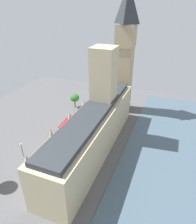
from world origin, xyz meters
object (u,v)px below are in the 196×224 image
at_px(clock_tower, 125,50).
at_px(car_blue_opposite_hall, 42,157).
at_px(pedestrian_kerbside, 84,130).
at_px(double_decker_bus_leading, 67,125).
at_px(car_black_by_river_gate, 63,142).
at_px(car_dark_green_far_end, 81,115).
at_px(parliament_building, 94,125).
at_px(plane_tree_trailing, 75,98).
at_px(car_silver_under_trees, 33,176).
at_px(pedestrian_near_tower, 67,153).
at_px(street_lamp_corner, 22,147).

bearing_deg(clock_tower, car_blue_opposite_hall, 72.16).
bearing_deg(pedestrian_kerbside, double_decker_bus_leading, 169.93).
bearing_deg(car_black_by_river_gate, pedestrian_kerbside, 67.40).
distance_m(car_dark_green_far_end, pedestrian_kerbside, 12.82).
xyz_separation_m(parliament_building, plane_tree_trailing, (22.42, -27.53, -4.62)).
xyz_separation_m(parliament_building, car_black_by_river_gate, (12.20, 2.53, -8.98)).
relative_size(parliament_building, car_silver_under_trees, 14.33).
relative_size(car_black_by_river_gate, pedestrian_near_tower, 2.67).
height_order(car_blue_opposite_hall, pedestrian_kerbside, car_blue_opposite_hall).
height_order(pedestrian_near_tower, pedestrian_kerbside, pedestrian_near_tower).
relative_size(clock_tower, street_lamp_corner, 10.06).
xyz_separation_m(clock_tower, car_silver_under_trees, (12.81, 56.73, -28.81)).
xyz_separation_m(double_decker_bus_leading, street_lamp_corner, (6.69, 20.80, 1.40)).
bearing_deg(double_decker_bus_leading, pedestrian_near_tower, -65.75).
bearing_deg(double_decker_bus_leading, pedestrian_kerbside, 12.24).
xyz_separation_m(car_blue_opposite_hall, pedestrian_near_tower, (-6.85, -5.17, -0.16)).
relative_size(car_black_by_river_gate, pedestrian_kerbside, 2.79).
relative_size(pedestrian_kerbside, plane_tree_trailing, 0.21).
xyz_separation_m(car_black_by_river_gate, pedestrian_near_tower, (-4.35, 5.20, -0.16)).
relative_size(car_silver_under_trees, street_lamp_corner, 0.74).
xyz_separation_m(car_silver_under_trees, pedestrian_near_tower, (-4.25, -14.06, -0.16)).
bearing_deg(street_lamp_corner, pedestrian_kerbside, -121.08).
xyz_separation_m(car_silver_under_trees, plane_tree_trailing, (10.31, -49.32, 4.37)).
distance_m(clock_tower, pedestrian_near_tower, 52.28).
bearing_deg(plane_tree_trailing, car_black_by_river_gate, 108.77).
bearing_deg(car_silver_under_trees, pedestrian_near_tower, -109.01).
distance_m(pedestrian_kerbside, street_lamp_corner, 26.82).
bearing_deg(parliament_building, double_decker_bus_leading, -23.09).
distance_m(pedestrian_kerbside, plane_tree_trailing, 24.05).
relative_size(parliament_building, clock_tower, 1.06).
distance_m(clock_tower, plane_tree_trailing, 34.45).
distance_m(parliament_building, street_lamp_corner, 26.92).
bearing_deg(car_dark_green_far_end, plane_tree_trailing, -47.55).
xyz_separation_m(parliament_building, pedestrian_near_tower, (7.85, 7.73, -9.14)).
bearing_deg(pedestrian_kerbside, car_blue_opposite_hall, -132.34).
bearing_deg(clock_tower, car_dark_green_far_end, 44.51).
distance_m(clock_tower, car_silver_under_trees, 64.90).
distance_m(parliament_building, pedestrian_near_tower, 14.32).
xyz_separation_m(car_dark_green_far_end, double_decker_bus_leading, (0.47, 13.00, 1.74)).
xyz_separation_m(pedestrian_kerbside, plane_tree_trailing, (14.06, -18.97, 4.56)).
distance_m(parliament_building, pedestrian_kerbside, 15.08).
distance_m(double_decker_bus_leading, car_blue_opposite_hall, 19.56).
relative_size(car_silver_under_trees, pedestrian_near_tower, 2.61).
relative_size(car_dark_green_far_end, street_lamp_corner, 0.81).
relative_size(double_decker_bus_leading, plane_tree_trailing, 1.46).
xyz_separation_m(car_blue_opposite_hall, pedestrian_kerbside, (-6.34, -21.47, -0.19)).
bearing_deg(car_blue_opposite_hall, double_decker_bus_leading, -89.05).
bearing_deg(pedestrian_kerbside, car_silver_under_trees, -122.92).
xyz_separation_m(double_decker_bus_leading, car_blue_opposite_hall, (-0.70, 19.47, -1.75)).
relative_size(car_black_by_river_gate, street_lamp_corner, 0.76).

